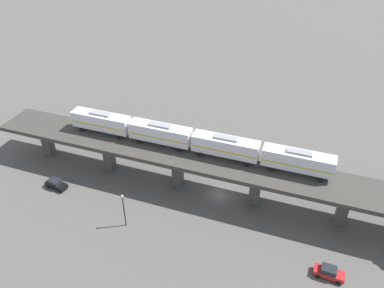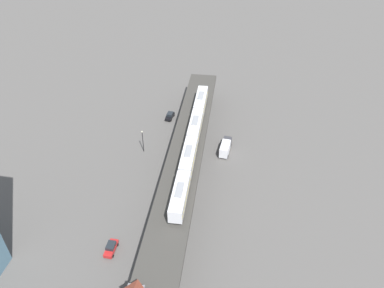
% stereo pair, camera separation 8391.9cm
% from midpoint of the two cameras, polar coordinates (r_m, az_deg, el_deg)
% --- Properties ---
extents(ground_plane, '(400.00, 400.00, 0.00)m').
position_cam_midpoint_polar(ground_plane, '(71.95, -27.22, -23.15)').
color(ground_plane, '#514F4C').
extents(elevated_viaduct, '(13.35, 92.32, 7.78)m').
position_cam_midpoint_polar(elevated_viaduct, '(66.93, -28.90, -19.86)').
color(elevated_viaduct, '#393733').
rests_on(elevated_viaduct, ground).
extents(subway_train, '(5.51, 49.88, 4.45)m').
position_cam_midpoint_polar(subway_train, '(68.51, -32.49, -15.11)').
color(subway_train, silver).
rests_on(subway_train, elevated_viaduct).
extents(street_car_black, '(2.24, 4.54, 1.89)m').
position_cam_midpoint_polar(street_car_black, '(90.03, -45.88, -17.05)').
color(street_car_black, black).
rests_on(street_car_black, ground).
extents(street_car_red, '(1.96, 4.40, 1.89)m').
position_cam_midpoint_polar(street_car_red, '(59.44, -19.33, -39.46)').
color(street_car_red, '#AD1E1E').
rests_on(street_car_red, ground).
extents(delivery_truck, '(2.78, 7.33, 3.20)m').
position_cam_midpoint_polar(delivery_truck, '(83.30, -31.01, -13.05)').
color(delivery_truck, '#333338').
rests_on(delivery_truck, ground).
extents(street_lamp, '(0.44, 0.44, 6.94)m').
position_cam_midpoint_polar(street_lamp, '(74.57, -43.17, -23.19)').
color(street_lamp, black).
rests_on(street_lamp, ground).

